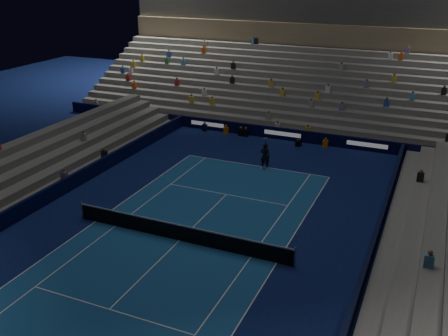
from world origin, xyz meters
TOP-DOWN VIEW (x-y plane):
  - ground at (0.00, 0.00)m, footprint 90.00×90.00m
  - court_surface at (0.00, 0.00)m, footprint 10.97×23.77m
  - sponsor_barrier_far at (0.00, 18.50)m, footprint 44.00×0.25m
  - sponsor_barrier_east at (9.70, 0.00)m, footprint 0.25×37.00m
  - sponsor_barrier_west at (-9.70, 0.00)m, footprint 0.25×37.00m
  - grandstand_main at (0.00, 27.90)m, footprint 44.00×15.20m
  - grandstand_east at (13.17, 0.00)m, footprint 5.00×37.00m
  - tennis_net at (0.00, 0.00)m, footprint 12.90×0.10m
  - tennis_player at (0.79, 11.60)m, footprint 0.75×0.52m
  - broadcast_camera at (1.67, 17.42)m, footprint 0.46×0.87m

SIDE VIEW (x-z plane):
  - ground at x=0.00m, z-range 0.00..0.00m
  - court_surface at x=0.00m, z-range 0.00..0.01m
  - broadcast_camera at x=1.67m, z-range 0.01..0.55m
  - sponsor_barrier_far at x=0.00m, z-range 0.00..1.00m
  - sponsor_barrier_east at x=9.70m, z-range 0.00..1.00m
  - sponsor_barrier_west at x=-9.70m, z-range 0.00..1.00m
  - tennis_net at x=0.00m, z-range -0.05..1.05m
  - grandstand_east at x=13.17m, z-range -0.33..2.17m
  - tennis_player at x=0.79m, z-range 0.00..1.97m
  - grandstand_main at x=0.00m, z-range -2.22..8.98m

